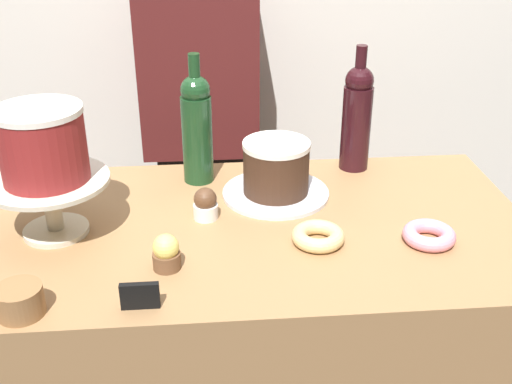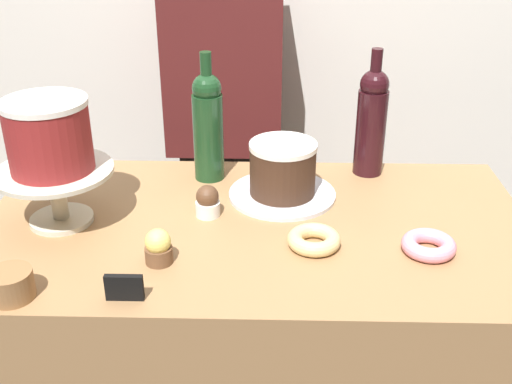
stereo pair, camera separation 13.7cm
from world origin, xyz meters
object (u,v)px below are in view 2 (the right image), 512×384
object	(u,v)px
chocolate_round_cake	(283,168)
cupcake_lemon	(158,247)
donut_glazed	(314,240)
cake_stand_pedestal	(57,185)
price_sign_chalkboard	(124,288)
barista_figure	(226,148)
wine_bottle_green	(208,124)
wine_bottle_dark_red	(371,120)
donut_pink	(429,245)
cupcake_chocolate	(208,202)
cookie_stack	(11,285)
white_layer_cake	(49,135)

from	to	relation	value
chocolate_round_cake	cupcake_lemon	size ratio (longest dim) A/B	2.16
cupcake_lemon	donut_glazed	world-z (taller)	cupcake_lemon
cake_stand_pedestal	chocolate_round_cake	bearing A→B (deg)	15.06
price_sign_chalkboard	barista_figure	xyz separation A→B (m)	(0.11, 0.98, -0.14)
wine_bottle_green	donut_glazed	xyz separation A→B (m)	(0.25, -0.33, -0.13)
wine_bottle_dark_red	donut_glazed	world-z (taller)	wine_bottle_dark_red
wine_bottle_green	donut_pink	world-z (taller)	wine_bottle_green
cupcake_chocolate	donut_pink	xyz separation A→B (m)	(0.47, -0.14, -0.02)
barista_figure	cookie_stack	bearing A→B (deg)	-108.34
cookie_stack	barista_figure	world-z (taller)	barista_figure
cookie_stack	wine_bottle_green	bearing A→B (deg)	58.72
cake_stand_pedestal	cupcake_lemon	xyz separation A→B (m)	(0.25, -0.16, -0.05)
cookie_stack	chocolate_round_cake	bearing A→B (deg)	39.90
wine_bottle_dark_red	cupcake_chocolate	world-z (taller)	wine_bottle_dark_red
chocolate_round_cake	donut_pink	bearing A→B (deg)	-39.24
chocolate_round_cake	cookie_stack	bearing A→B (deg)	-140.10
white_layer_cake	cupcake_chocolate	size ratio (longest dim) A/B	2.42
cupcake_lemon	cookie_stack	size ratio (longest dim) A/B	0.88
wine_bottle_dark_red	barista_figure	size ratio (longest dim) A/B	0.20
white_layer_cake	cookie_stack	xyz separation A→B (m)	(-0.01, -0.29, -0.18)
donut_pink	price_sign_chalkboard	world-z (taller)	price_sign_chalkboard
chocolate_round_cake	cookie_stack	distance (m)	0.66
donut_glazed	wine_bottle_dark_red	bearing A→B (deg)	66.73
cake_stand_pedestal	cupcake_chocolate	xyz separation A→B (m)	(0.33, 0.03, -0.05)
wine_bottle_green	donut_glazed	size ratio (longest dim) A/B	2.91
barista_figure	wine_bottle_green	bearing A→B (deg)	-90.80
cupcake_chocolate	cake_stand_pedestal	bearing A→B (deg)	-174.01
wine_bottle_green	cookie_stack	bearing A→B (deg)	-121.28
cupcake_lemon	donut_pink	world-z (taller)	cupcake_lemon
cookie_stack	barista_figure	size ratio (longest dim) A/B	0.05
price_sign_chalkboard	barista_figure	distance (m)	0.99
chocolate_round_cake	cupcake_chocolate	size ratio (longest dim) A/B	2.16
donut_pink	price_sign_chalkboard	xyz separation A→B (m)	(-0.59, -0.18, 0.01)
price_sign_chalkboard	cupcake_chocolate	bearing A→B (deg)	69.24
wine_bottle_dark_red	donut_pink	size ratio (longest dim) A/B	2.91
cupcake_lemon	donut_pink	distance (m)	0.55
white_layer_cake	price_sign_chalkboard	bearing A→B (deg)	-54.74
price_sign_chalkboard	barista_figure	bearing A→B (deg)	83.34
chocolate_round_cake	cupcake_lemon	bearing A→B (deg)	-130.25
chocolate_round_cake	price_sign_chalkboard	size ratio (longest dim) A/B	2.29
wine_bottle_dark_red	barista_figure	xyz separation A→B (m)	(-0.40, 0.41, -0.26)
chocolate_round_cake	donut_glazed	xyz separation A→B (m)	(0.06, -0.23, -0.06)
cake_stand_pedestal	cupcake_lemon	distance (m)	0.30
wine_bottle_green	cupcake_chocolate	size ratio (longest dim) A/B	4.38
white_layer_cake	chocolate_round_cake	world-z (taller)	white_layer_cake
wine_bottle_dark_red	cupcake_lemon	size ratio (longest dim) A/B	4.38
price_sign_chalkboard	wine_bottle_green	bearing A→B (deg)	78.37
wine_bottle_dark_red	price_sign_chalkboard	world-z (taller)	wine_bottle_dark_red
wine_bottle_dark_red	cupcake_chocolate	xyz separation A→B (m)	(-0.39, -0.24, -0.11)
donut_glazed	barista_figure	xyz separation A→B (m)	(-0.24, 0.78, -0.13)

